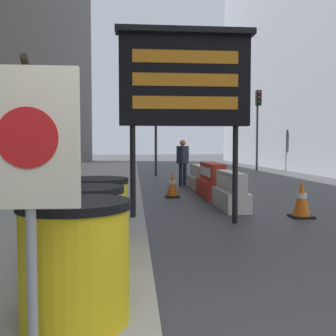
{
  "coord_description": "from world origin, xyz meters",
  "views": [
    {
      "loc": [
        -0.18,
        -2.0,
        1.41
      ],
      "look_at": [
        0.55,
        6.53,
        0.92
      ],
      "focal_mm": 42.0,
      "sensor_mm": 36.0,
      "label": 1
    }
  ],
  "objects_px": {
    "barrel_drum_foreground": "(75,261)",
    "traffic_light_near_curb": "(156,106)",
    "traffic_cone_near": "(172,185)",
    "warning_sign": "(29,161)",
    "traffic_cone_mid": "(302,199)",
    "pedestrian_worker": "(183,159)",
    "jersey_barrier_cream": "(200,178)",
    "message_board": "(185,80)",
    "jersey_barrier_white": "(231,192)",
    "barrel_drum_back": "(95,215)",
    "jersey_barrier_red_striped": "(212,182)",
    "barrel_drum_middle": "(82,232)",
    "traffic_light_far_side": "(258,113)"
  },
  "relations": [
    {
      "from": "barrel_drum_foreground",
      "to": "traffic_light_near_curb",
      "type": "bearing_deg",
      "value": 84.66
    },
    {
      "from": "traffic_cone_near",
      "to": "traffic_light_near_curb",
      "type": "distance_m",
      "value": 8.08
    },
    {
      "from": "warning_sign",
      "to": "traffic_cone_mid",
      "type": "height_order",
      "value": "warning_sign"
    },
    {
      "from": "pedestrian_worker",
      "to": "jersey_barrier_cream",
      "type": "bearing_deg",
      "value": 59.1
    },
    {
      "from": "message_board",
      "to": "jersey_barrier_white",
      "type": "distance_m",
      "value": 2.98
    },
    {
      "from": "barrel_drum_back",
      "to": "warning_sign",
      "type": "xyz_separation_m",
      "value": [
        -0.12,
        -2.44,
        0.74
      ]
    },
    {
      "from": "jersey_barrier_red_striped",
      "to": "traffic_light_near_curb",
      "type": "height_order",
      "value": "traffic_light_near_curb"
    },
    {
      "from": "traffic_cone_mid",
      "to": "jersey_barrier_white",
      "type": "bearing_deg",
      "value": 134.08
    },
    {
      "from": "barrel_drum_middle",
      "to": "pedestrian_worker",
      "type": "bearing_deg",
      "value": 77.55
    },
    {
      "from": "barrel_drum_middle",
      "to": "traffic_cone_near",
      "type": "bearing_deg",
      "value": 77.36
    },
    {
      "from": "jersey_barrier_white",
      "to": "traffic_light_near_curb",
      "type": "height_order",
      "value": "traffic_light_near_curb"
    },
    {
      "from": "jersey_barrier_white",
      "to": "traffic_light_near_curb",
      "type": "distance_m",
      "value": 10.1
    },
    {
      "from": "barrel_drum_foreground",
      "to": "message_board",
      "type": "height_order",
      "value": "message_board"
    },
    {
      "from": "barrel_drum_back",
      "to": "traffic_cone_mid",
      "type": "height_order",
      "value": "barrel_drum_back"
    },
    {
      "from": "message_board",
      "to": "jersey_barrier_red_striped",
      "type": "xyz_separation_m",
      "value": [
        1.24,
        3.68,
        -2.14
      ]
    },
    {
      "from": "jersey_barrier_white",
      "to": "pedestrian_worker",
      "type": "bearing_deg",
      "value": 94.65
    },
    {
      "from": "barrel_drum_back",
      "to": "pedestrian_worker",
      "type": "height_order",
      "value": "pedestrian_worker"
    },
    {
      "from": "warning_sign",
      "to": "message_board",
      "type": "xyz_separation_m",
      "value": [
        1.49,
        4.65,
        1.23
      ]
    },
    {
      "from": "barrel_drum_back",
      "to": "pedestrian_worker",
      "type": "bearing_deg",
      "value": 76.45
    },
    {
      "from": "warning_sign",
      "to": "jersey_barrier_cream",
      "type": "bearing_deg",
      "value": 75.28
    },
    {
      "from": "warning_sign",
      "to": "traffic_cone_mid",
      "type": "xyz_separation_m",
      "value": [
        3.85,
        5.1,
        -0.96
      ]
    },
    {
      "from": "barrel_drum_foreground",
      "to": "jersey_barrier_red_striped",
      "type": "distance_m",
      "value": 8.2
    },
    {
      "from": "traffic_cone_mid",
      "to": "message_board",
      "type": "bearing_deg",
      "value": -169.28
    },
    {
      "from": "jersey_barrier_red_striped",
      "to": "jersey_barrier_cream",
      "type": "xyz_separation_m",
      "value": [
        0.0,
        2.03,
        -0.07
      ]
    },
    {
      "from": "message_board",
      "to": "jersey_barrier_cream",
      "type": "bearing_deg",
      "value": 77.78
    },
    {
      "from": "jersey_barrier_red_striped",
      "to": "traffic_light_near_curb",
      "type": "relative_size",
      "value": 0.41
    },
    {
      "from": "barrel_drum_middle",
      "to": "traffic_cone_mid",
      "type": "relative_size",
      "value": 1.18
    },
    {
      "from": "traffic_light_far_side",
      "to": "pedestrian_worker",
      "type": "bearing_deg",
      "value": -123.38
    },
    {
      "from": "barrel_drum_back",
      "to": "traffic_light_far_side",
      "type": "relative_size",
      "value": 0.19
    },
    {
      "from": "message_board",
      "to": "traffic_light_near_curb",
      "type": "xyz_separation_m",
      "value": [
        0.11,
        11.24,
        0.65
      ]
    },
    {
      "from": "barrel_drum_middle",
      "to": "jersey_barrier_cream",
      "type": "height_order",
      "value": "barrel_drum_middle"
    },
    {
      "from": "barrel_drum_back",
      "to": "traffic_light_far_side",
      "type": "bearing_deg",
      "value": 66.4
    },
    {
      "from": "jersey_barrier_white",
      "to": "barrel_drum_foreground",
      "type": "bearing_deg",
      "value": -114.12
    },
    {
      "from": "barrel_drum_middle",
      "to": "jersey_barrier_white",
      "type": "bearing_deg",
      "value": 61.1
    },
    {
      "from": "jersey_barrier_red_striped",
      "to": "barrel_drum_back",
      "type": "bearing_deg",
      "value": -113.85
    },
    {
      "from": "barrel_drum_middle",
      "to": "warning_sign",
      "type": "height_order",
      "value": "warning_sign"
    },
    {
      "from": "barrel_drum_back",
      "to": "traffic_cone_mid",
      "type": "bearing_deg",
      "value": 35.45
    },
    {
      "from": "message_board",
      "to": "traffic_cone_near",
      "type": "height_order",
      "value": "message_board"
    },
    {
      "from": "barrel_drum_back",
      "to": "traffic_light_far_side",
      "type": "distance_m",
      "value": 18.76
    },
    {
      "from": "barrel_drum_middle",
      "to": "jersey_barrier_white",
      "type": "relative_size",
      "value": 0.53
    },
    {
      "from": "traffic_cone_near",
      "to": "traffic_cone_mid",
      "type": "height_order",
      "value": "traffic_cone_mid"
    },
    {
      "from": "barrel_drum_back",
      "to": "message_board",
      "type": "height_order",
      "value": "message_board"
    },
    {
      "from": "traffic_light_far_side",
      "to": "jersey_barrier_cream",
      "type": "bearing_deg",
      "value": -117.97
    },
    {
      "from": "warning_sign",
      "to": "pedestrian_worker",
      "type": "height_order",
      "value": "warning_sign"
    },
    {
      "from": "barrel_drum_middle",
      "to": "traffic_light_far_side",
      "type": "bearing_deg",
      "value": 67.45
    },
    {
      "from": "jersey_barrier_white",
      "to": "jersey_barrier_red_striped",
      "type": "xyz_separation_m",
      "value": [
        -0.0,
        2.07,
        0.04
      ]
    },
    {
      "from": "barrel_drum_middle",
      "to": "barrel_drum_foreground",
      "type": "bearing_deg",
      "value": -85.64
    },
    {
      "from": "jersey_barrier_white",
      "to": "jersey_barrier_red_striped",
      "type": "height_order",
      "value": "jersey_barrier_red_striped"
    },
    {
      "from": "warning_sign",
      "to": "jersey_barrier_cream",
      "type": "xyz_separation_m",
      "value": [
        2.72,
        10.37,
        -0.98
      ]
    },
    {
      "from": "barrel_drum_middle",
      "to": "message_board",
      "type": "relative_size",
      "value": 0.26
    }
  ]
}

